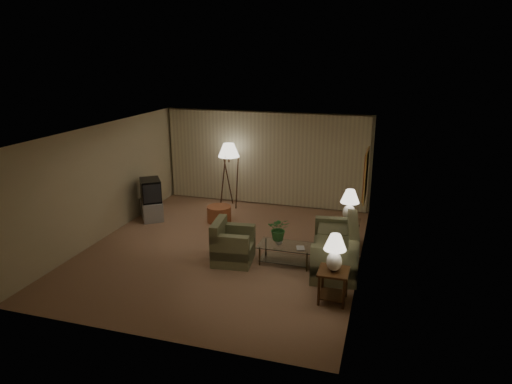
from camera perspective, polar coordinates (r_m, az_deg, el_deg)
ground at (r=10.44m, az=-4.00°, el=-7.11°), size 7.00×7.00×0.00m
room_shell at (r=11.23m, az=-1.37°, el=4.08°), size 6.04×7.02×2.72m
sofa at (r=9.55m, az=9.78°, el=-7.13°), size 1.97×1.28×0.79m
armchair at (r=9.70m, az=-2.86°, el=-6.75°), size 1.04×1.00×0.72m
side_table_near at (r=8.32m, az=9.62°, el=-10.81°), size 0.53×0.53×0.60m
side_table_far at (r=10.68m, az=11.44°, el=-4.51°), size 0.53×0.44×0.60m
table_lamp_near at (r=8.06m, az=9.83°, el=-7.09°), size 0.39×0.39×0.68m
table_lamp_far at (r=10.47m, az=11.64°, el=-1.30°), size 0.43×0.43×0.73m
coffee_table at (r=9.66m, az=3.73°, el=-7.39°), size 1.14×0.62×0.41m
tv_cabinet at (r=12.50m, az=-12.87°, el=-2.15°), size 1.30×1.28×0.50m
crt_tv at (r=12.34m, az=-13.04°, el=0.24°), size 1.14×1.13×0.59m
floor_lamp at (r=12.96m, az=-3.37°, el=2.25°), size 0.60×0.60×1.85m
ottoman at (r=12.02m, az=-4.63°, el=-2.75°), size 0.63×0.63×0.42m
vase at (r=9.60m, az=2.87°, el=-6.10°), size 0.17×0.17×0.16m
flowers at (r=9.47m, az=2.90°, el=-4.24°), size 0.52×0.47×0.50m
book at (r=9.46m, az=5.09°, el=-6.99°), size 0.22×0.26×0.02m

